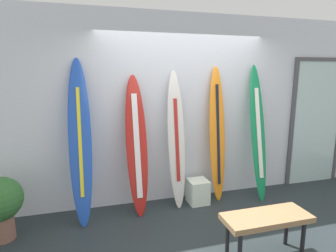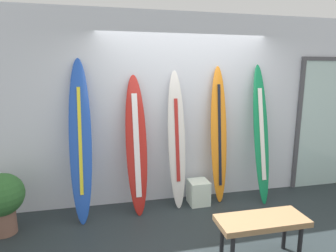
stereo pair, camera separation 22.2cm
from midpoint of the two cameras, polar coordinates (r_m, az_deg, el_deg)
The scene contains 11 objects.
ground at distance 3.50m, azimuth 10.76°, elevation -23.11°, with size 8.00×8.00×0.04m, color #242C2E.
wall_back at distance 4.17m, azimuth 4.54°, elevation 3.56°, with size 7.20×0.20×2.80m, color silver.
surfboard_cobalt at distance 3.69m, azimuth -16.34°, elevation -3.20°, with size 0.29×0.53×2.14m.
surfboard_crimson at distance 3.76m, azimuth -4.99°, elevation -4.02°, with size 0.31×0.47×1.93m.
surfboard_ivory at distance 3.91m, azimuth 3.47°, elevation -2.98°, with size 0.26×0.37×1.99m.
surfboard_sunset at distance 4.15m, azimuth 12.16°, elevation -1.93°, with size 0.26×0.32×2.05m.
surfboard_emerald at distance 4.36m, azimuth 20.39°, elevation -1.58°, with size 0.24×0.51×2.08m.
display_block_left at distance 4.23m, azimuth 7.97°, elevation -13.65°, with size 0.30×0.30×0.36m.
glass_door at distance 5.36m, azimuth 31.09°, elevation 0.77°, with size 1.07×0.06×2.20m.
potted_plant at distance 3.85m, azimuth -30.16°, elevation -13.04°, with size 0.51×0.51×0.76m.
bench at distance 3.13m, azimuth 21.15°, elevation -18.68°, with size 0.93×0.36×0.48m.
Camera 2 is at (-1.08, -2.69, 1.93)m, focal length 28.94 mm.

